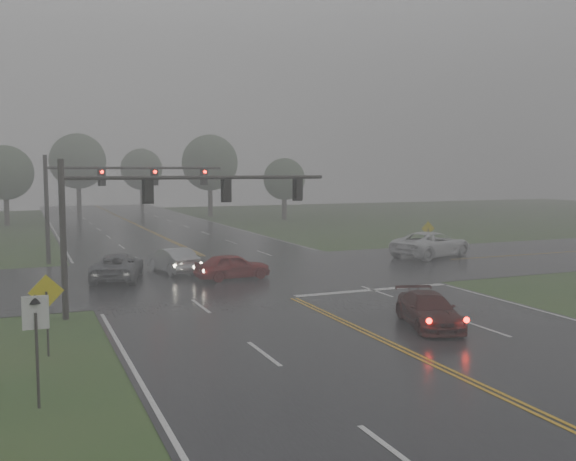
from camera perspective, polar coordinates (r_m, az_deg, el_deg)
name	(u,v)px	position (r m, az deg, el deg)	size (l,w,h in m)	color
ground	(497,394)	(18.78, 18.08, -13.69)	(180.00, 180.00, 0.00)	#2D4D21
main_road	(251,279)	(35.88, -3.27, -4.32)	(18.00, 160.00, 0.02)	black
cross_street	(240,274)	(37.75, -4.28, -3.84)	(120.00, 14.00, 0.02)	black
stop_bar	(373,290)	(32.72, 7.53, -5.31)	(8.50, 0.50, 0.01)	silver
sedan_maroon	(429,327)	(25.70, 12.38, -8.35)	(1.78, 4.37, 1.27)	#370B0A
sedan_red	(233,279)	(35.88, -4.94, -4.33)	(1.69, 4.19, 1.43)	maroon
sedan_silver	(173,273)	(38.60, -10.20, -3.71)	(1.56, 4.46, 1.47)	#A5A8AD
car_grey	(118,280)	(36.80, -14.88, -4.25)	(2.40, 5.21, 1.45)	#56575D
pickup_white	(431,257)	(45.87, 12.62, -2.31)	(2.92, 6.33, 1.76)	silver
signal_gantry_near	(151,206)	(27.66, -12.04, 2.19)	(11.62, 0.28, 6.50)	black
signal_gantry_far	(104,187)	(44.20, -16.07, 3.71)	(11.74, 0.36, 7.02)	black
sign_diamond_west	(47,301)	(22.30, -20.66, -5.91)	(1.12, 0.17, 2.69)	black
sign_arrow_white	(36,330)	(17.57, -21.48, -8.23)	(0.65, 0.11, 2.90)	black
sign_diamond_east	(428,232)	(46.45, 12.35, -0.17)	(1.01, 0.16, 2.43)	black
tree_nw_a	(5,173)	(76.15, -23.84, 4.71)	(5.95, 5.95, 8.73)	#2D251D
tree_ne_a	(210,163)	(83.60, -6.96, 6.00)	(7.22, 7.22, 10.60)	#2D251D
tree_n_mid	(78,161)	(91.24, -18.18, 5.87)	(7.48, 7.48, 10.98)	#2D251D
tree_e_near	(284,179)	(78.34, -0.34, 4.58)	(5.11, 5.11, 7.51)	#2D251D
tree_n_far	(141,169)	(101.68, -12.89, 5.32)	(6.36, 6.36, 9.35)	#2D251D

